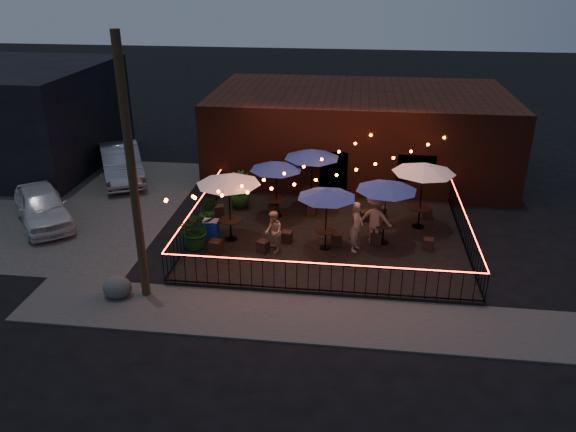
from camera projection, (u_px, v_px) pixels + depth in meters
The scene contains 38 objects.
ground at pixel (324, 265), 19.39m from camera, with size 110.00×110.00×0.00m, color black.
patio at pixel (327, 238), 21.17m from camera, with size 10.00×8.00×0.15m, color black.
sidewalk at pixel (316, 318), 16.44m from camera, with size 18.00×2.50×0.05m, color #3D3A38.
parking_lot at pixel (54, 204), 24.37m from camera, with size 11.00×12.00×0.02m, color #3D3A38.
brick_building at pixel (359, 132), 27.50m from camera, with size 14.00×8.00×4.00m.
utility_pole at pixel (132, 175), 16.01m from camera, with size 0.26×0.26×8.00m, color #322614.
fence_front at pixel (320, 278), 17.31m from camera, with size 10.00×0.04×1.04m.
fence_left at pixel (197, 217), 21.50m from camera, with size 0.04×8.00×1.04m.
fence_right at pixel (465, 231), 20.36m from camera, with size 0.04×8.00×1.04m.
festoon_lights at pixel (300, 179), 20.01m from camera, with size 10.02×8.72×1.32m.
cafe_table_0 at pixel (228, 180), 19.95m from camera, with size 2.43×2.43×2.58m.
cafe_table_1 at pixel (276, 166), 21.99m from camera, with size 2.72×2.72×2.34m.
cafe_table_2 at pixel (327, 194), 19.40m from camera, with size 2.74×2.74×2.31m.
cafe_table_3 at pixel (312, 154), 22.77m from camera, with size 2.93×2.93×2.54m.
cafe_table_4 at pixel (387, 186), 19.75m from camera, with size 2.65×2.65×2.43m.
cafe_table_5 at pixel (424, 169), 20.93m from camera, with size 2.69×2.69×2.63m.
bistro_chair_0 at pixel (216, 247), 19.83m from camera, with size 0.40×0.40×0.48m, color black.
bistro_chair_1 at pixel (263, 246), 19.91m from camera, with size 0.36×0.36×0.43m, color black.
bistro_chair_2 at pixel (219, 211), 22.76m from camera, with size 0.38×0.38×0.45m, color black.
bistro_chair_3 at pixel (274, 209), 22.93m from camera, with size 0.39×0.39×0.46m, color black.
bistro_chair_4 at pixel (287, 237), 20.63m from camera, with size 0.35×0.35×0.41m, color black.
bistro_chair_5 at pixel (336, 239), 20.42m from camera, with size 0.37×0.37×0.44m, color black.
bistro_chair_6 at pixel (312, 210), 22.90m from camera, with size 0.35×0.35×0.41m, color black.
bistro_chair_7 at pixel (365, 216), 22.36m from camera, with size 0.34×0.34×0.41m, color black.
bistro_chair_8 at pixel (375, 238), 20.51m from camera, with size 0.39×0.39×0.46m, color black.
bistro_chair_9 at pixel (428, 244), 20.08m from camera, with size 0.35×0.35×0.42m, color black.
bistro_chair_10 at pixel (382, 212), 22.73m from camera, with size 0.35×0.35×0.42m, color black.
bistro_chair_11 at pixel (427, 213), 22.60m from camera, with size 0.38×0.38×0.45m, color black.
patron_a at pixel (356, 226), 19.75m from camera, with size 0.68×0.44×1.85m, color tan.
patron_b at pixel (273, 232), 19.73m from camera, with size 0.74×0.58×1.53m, color #D5B089.
patron_c at pixel (376, 219), 20.25m from camera, with size 1.25×0.72×1.94m, color tan.
potted_shrub_a at pixel (196, 229), 20.00m from camera, with size 1.32×1.14×1.46m, color #133F10.
potted_shrub_b at pixel (208, 212), 21.51m from camera, with size 0.74×0.59×1.34m, color #0F3A0F.
potted_shrub_c at pixel (240, 190), 23.36m from camera, with size 0.87×0.87×1.55m, color #123C11.
cooler at pixel (211, 229), 20.81m from camera, with size 0.57×0.42×0.75m.
boulder at pixel (117, 287), 17.40m from camera, with size 0.90×0.77×0.70m, color #41403C.
car_white at pixel (42, 206), 22.23m from camera, with size 1.77×4.40×1.50m, color silver.
car_silver at pixel (121, 163), 26.83m from camera, with size 1.74×5.00×1.65m, color #A5A4AB.
Camera 1 is at (0.90, -17.01, 9.49)m, focal length 35.00 mm.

